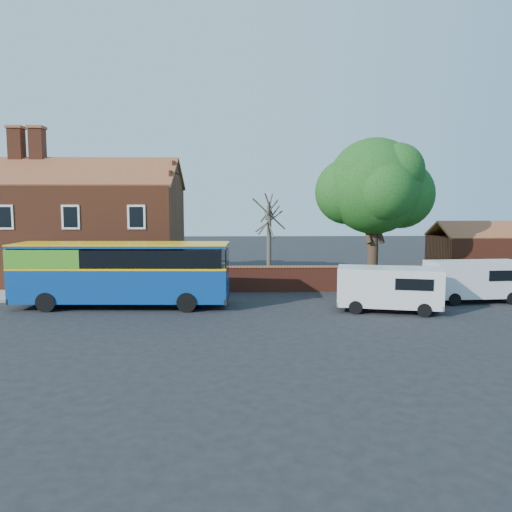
{
  "coord_description": "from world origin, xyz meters",
  "views": [
    {
      "loc": [
        3.41,
        -23.4,
        5.42
      ],
      "look_at": [
        4.28,
        5.0,
        2.43
      ],
      "focal_mm": 35.0,
      "sensor_mm": 36.0,
      "label": 1
    }
  ],
  "objects_px": {
    "van_far": "(475,279)",
    "van_near": "(389,287)",
    "bus": "(116,271)",
    "large_tree": "(375,189)"
  },
  "relations": [
    {
      "from": "bus",
      "to": "van_near",
      "type": "relative_size",
      "value": 2.07
    },
    {
      "from": "van_near",
      "to": "large_tree",
      "type": "bearing_deg",
      "value": 93.72
    },
    {
      "from": "van_near",
      "to": "van_far",
      "type": "distance_m",
      "value": 6.0
    },
    {
      "from": "bus",
      "to": "large_tree",
      "type": "xyz_separation_m",
      "value": [
        15.46,
        6.94,
        4.45
      ]
    },
    {
      "from": "van_far",
      "to": "large_tree",
      "type": "xyz_separation_m",
      "value": [
        -4.06,
        6.11,
        5.1
      ]
    },
    {
      "from": "van_far",
      "to": "van_near",
      "type": "bearing_deg",
      "value": -160.61
    },
    {
      "from": "bus",
      "to": "van_near",
      "type": "bearing_deg",
      "value": -4.39
    },
    {
      "from": "large_tree",
      "to": "van_near",
      "type": "bearing_deg",
      "value": -99.62
    },
    {
      "from": "bus",
      "to": "large_tree",
      "type": "relative_size",
      "value": 1.15
    },
    {
      "from": "van_near",
      "to": "large_tree",
      "type": "distance_m",
      "value": 10.04
    }
  ]
}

